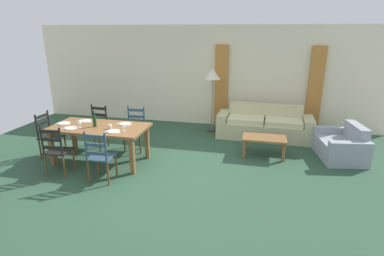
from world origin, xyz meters
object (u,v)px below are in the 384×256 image
dining_chair_head_west (49,135)px  coffee_table (264,140)px  coffee_cup_primary (110,127)px  couch (264,126)px  dining_chair_near_right (100,156)px  dining_chair_far_right (135,129)px  dining_chair_near_left (57,151)px  armchair_upholstered (343,146)px  standing_lamp (213,78)px  wine_glass_near_left (79,122)px  dining_chair_far_left (97,127)px  dining_table (99,130)px  wine_glass_near_right (124,125)px  wine_bottle (94,121)px

dining_chair_head_west → coffee_table: size_ratio=1.07×
coffee_cup_primary → couch: 3.80m
dining_chair_near_right → dining_chair_far_right: bearing=90.5°
dining_chair_near_left → couch: size_ratio=0.42×
armchair_upholstered → standing_lamp: bearing=159.0°
wine_glass_near_left → coffee_cup_primary: bearing=5.1°
dining_chair_far_left → dining_chair_near_right: bearing=-59.2°
coffee_table → dining_chair_near_left: bearing=-154.0°
dining_chair_far_right → coffee_cup_primary: 0.95m
dining_chair_far_right → dining_chair_head_west: same height
dining_chair_head_west → dining_chair_far_left: bearing=47.5°
dining_chair_near_right → couch: (2.78, 3.07, -0.19)m
dining_table → wine_glass_near_left: wine_glass_near_left is taller
dining_table → dining_chair_far_right: dining_chair_far_right is taller
dining_chair_near_left → dining_chair_far_right: bearing=59.7°
dining_chair_near_left → dining_chair_far_left: (-0.01, 1.46, 0.00)m
coffee_table → dining_chair_near_right: bearing=-146.3°
dining_chair_near_left → coffee_table: 4.10m
dining_chair_near_left → wine_glass_near_right: size_ratio=5.96×
coffee_cup_primary → coffee_table: size_ratio=0.10×
dining_chair_head_west → wine_bottle: 1.16m
wine_glass_near_right → standing_lamp: 2.94m
dining_chair_far_right → dining_chair_near_right: bearing=-89.5°
dining_table → armchair_upholstered: (4.83, 1.33, -0.41)m
dining_chair_far_left → dining_chair_far_right: (0.89, 0.05, 0.00)m
dining_chair_far_right → armchair_upholstered: size_ratio=0.75×
dining_chair_head_west → coffee_cup_primary: 1.49m
standing_lamp → coffee_cup_primary: bearing=-121.4°
wine_bottle → standing_lamp: size_ratio=0.19×
wine_bottle → dining_table: bearing=24.5°
wine_bottle → wine_glass_near_left: (-0.26, -0.12, -0.01)m
dining_chair_near_left → dining_chair_far_right: same height
dining_chair_near_left → couch: (3.68, 3.01, -0.19)m
armchair_upholstered → dining_chair_head_west: bearing=-167.4°
couch → standing_lamp: size_ratio=1.40×
dining_table → dining_chair_far_right: bearing=61.8°
dining_table → coffee_cup_primary: coffee_cup_primary is taller
dining_chair_far_left → wine_glass_near_left: (0.15, -0.89, 0.38)m
dining_table → armchair_upholstered: bearing=15.4°
dining_table → coffee_cup_primary: bearing=-18.4°
coffee_cup_primary → standing_lamp: (1.56, 2.56, 0.62)m
dining_table → wine_glass_near_right: wine_glass_near_right is taller
dining_table → coffee_table: dining_table is taller
couch → dining_chair_head_west: bearing=-152.3°
armchair_upholstered → standing_lamp: (-2.97, 1.14, 1.16)m
dining_chair_head_west → armchair_upholstered: dining_chair_head_west is taller
wine_bottle → couch: size_ratio=0.14×
dining_table → wine_glass_near_right: 0.65m
dining_table → wine_glass_near_right: (0.61, -0.14, 0.20)m
wine_glass_near_right → dining_chair_far_right: bearing=101.4°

